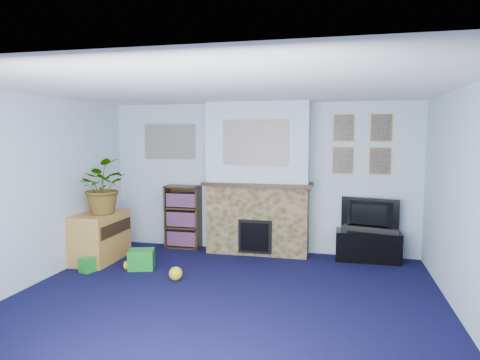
% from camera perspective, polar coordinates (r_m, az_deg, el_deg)
% --- Properties ---
extents(floor, '(5.00, 4.50, 0.01)m').
position_cam_1_polar(floor, '(5.09, -2.16, -15.83)').
color(floor, '#0E0E34').
rests_on(floor, ground).
extents(ceiling, '(5.00, 4.50, 0.01)m').
position_cam_1_polar(ceiling, '(4.75, -2.28, 12.12)').
color(ceiling, white).
rests_on(ceiling, wall_back).
extents(wall_back, '(5.00, 0.04, 2.40)m').
position_cam_1_polar(wall_back, '(6.96, 2.69, 0.31)').
color(wall_back, silver).
rests_on(wall_back, ground).
extents(wall_front, '(5.00, 0.04, 2.40)m').
position_cam_1_polar(wall_front, '(2.72, -15.06, -9.08)').
color(wall_front, silver).
rests_on(wall_front, ground).
extents(wall_left, '(0.04, 4.50, 2.40)m').
position_cam_1_polar(wall_left, '(5.94, -26.15, -1.30)').
color(wall_left, silver).
rests_on(wall_left, ground).
extents(wall_right, '(0.04, 4.50, 2.40)m').
position_cam_1_polar(wall_right, '(4.77, 28.15, -3.08)').
color(wall_right, silver).
rests_on(wall_right, ground).
extents(chimney_breast, '(1.72, 0.50, 2.40)m').
position_cam_1_polar(chimney_breast, '(6.76, 2.38, 0.00)').
color(chimney_breast, brown).
rests_on(chimney_breast, ground).
extents(collage_main, '(1.00, 0.03, 0.68)m').
position_cam_1_polar(collage_main, '(6.51, 2.05, 5.03)').
color(collage_main, gray).
rests_on(collage_main, chimney_breast).
extents(collage_left, '(0.90, 0.03, 0.58)m').
position_cam_1_polar(collage_left, '(7.35, -9.32, 5.07)').
color(collage_left, gray).
rests_on(collage_left, wall_back).
extents(portrait_tl, '(0.30, 0.03, 0.40)m').
position_cam_1_polar(portrait_tl, '(6.79, 13.63, 6.76)').
color(portrait_tl, brown).
rests_on(portrait_tl, wall_back).
extents(portrait_tr, '(0.30, 0.03, 0.40)m').
position_cam_1_polar(portrait_tr, '(6.81, 18.29, 6.62)').
color(portrait_tr, brown).
rests_on(portrait_tr, wall_back).
extents(portrait_bl, '(0.30, 0.03, 0.40)m').
position_cam_1_polar(portrait_bl, '(6.80, 13.53, 2.55)').
color(portrait_bl, brown).
rests_on(portrait_bl, wall_back).
extents(portrait_br, '(0.30, 0.03, 0.40)m').
position_cam_1_polar(portrait_br, '(6.82, 18.15, 2.42)').
color(portrait_br, brown).
rests_on(portrait_br, wall_back).
extents(tv_stand, '(0.95, 0.40, 0.45)m').
position_cam_1_polar(tv_stand, '(6.81, 16.69, -8.41)').
color(tv_stand, black).
rests_on(tv_stand, ground).
extents(television, '(0.86, 0.30, 0.49)m').
position_cam_1_polar(television, '(6.73, 16.81, -4.48)').
color(television, black).
rests_on(television, tv_stand).
extents(bookshelf, '(0.58, 0.28, 1.05)m').
position_cam_1_polar(bookshelf, '(7.26, -7.58, -5.07)').
color(bookshelf, '#312111').
rests_on(bookshelf, ground).
extents(sideboard, '(0.52, 0.94, 0.73)m').
position_cam_1_polar(sideboard, '(6.84, -18.13, -7.31)').
color(sideboard, '#B8863B').
rests_on(sideboard, ground).
extents(potted_plant, '(0.95, 0.92, 0.81)m').
position_cam_1_polar(potted_plant, '(6.64, -18.21, -0.85)').
color(potted_plant, '#26661E').
rests_on(potted_plant, sideboard).
extents(mantel_clock, '(0.09, 0.06, 0.13)m').
position_cam_1_polar(mantel_clock, '(6.71, 2.40, 0.26)').
color(mantel_clock, gold).
rests_on(mantel_clock, chimney_breast).
extents(mantel_candle, '(0.05, 0.05, 0.15)m').
position_cam_1_polar(mantel_candle, '(6.67, 4.23, 0.31)').
color(mantel_candle, '#B2BFC6').
rests_on(mantel_candle, chimney_breast).
extents(mantel_teddy, '(0.14, 0.14, 0.14)m').
position_cam_1_polar(mantel_teddy, '(6.85, -2.79, 0.34)').
color(mantel_teddy, gray).
rests_on(mantel_teddy, chimney_breast).
extents(mantel_can, '(0.06, 0.06, 0.12)m').
position_cam_1_polar(mantel_can, '(6.61, 8.63, 0.03)').
color(mantel_can, '#198C26').
rests_on(mantel_can, chimney_breast).
extents(green_crate, '(0.41, 0.37, 0.28)m').
position_cam_1_polar(green_crate, '(6.32, -13.01, -10.25)').
color(green_crate, '#198C26').
rests_on(green_crate, ground).
extents(toy_ball, '(0.18, 0.18, 0.18)m').
position_cam_1_polar(toy_ball, '(5.78, -8.57, -12.23)').
color(toy_ball, yellow).
rests_on(toy_ball, ground).
extents(toy_block, '(0.21, 0.21, 0.21)m').
position_cam_1_polar(toy_block, '(6.40, -19.70, -10.53)').
color(toy_block, '#198C26').
rests_on(toy_block, ground).
extents(toy_tube, '(0.28, 0.12, 0.16)m').
position_cam_1_polar(toy_tube, '(6.33, -13.91, -10.90)').
color(toy_tube, yellow).
rests_on(toy_tube, ground).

